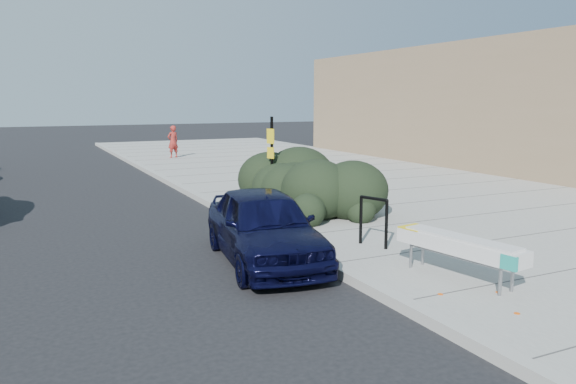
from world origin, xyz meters
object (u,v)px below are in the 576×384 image
object	(u,v)px
bench	(459,246)
sign_post	(271,156)
sedan_navy	(264,226)
pedestrian	(173,142)
bike_rack	(374,217)

from	to	relation	value
bench	sign_post	world-z (taller)	sign_post
bench	sedan_navy	size ratio (longest dim) A/B	0.57
bench	pedestrian	world-z (taller)	pedestrian
sedan_navy	sign_post	bearing A→B (deg)	72.03
bike_rack	sedan_navy	bearing A→B (deg)	149.62
bench	sedan_navy	world-z (taller)	sedan_navy
bench	bike_rack	xyz separation A→B (m)	(-0.06, 2.21, 0.05)
sedan_navy	bike_rack	bearing A→B (deg)	-3.00
sign_post	pedestrian	xyz separation A→B (m)	(0.95, 13.59, -0.56)
bike_rack	sedan_navy	size ratio (longest dim) A/B	0.24
sign_post	pedestrian	world-z (taller)	sign_post
pedestrian	sign_post	bearing A→B (deg)	68.54
bench	sign_post	xyz separation A→B (m)	(-0.20, 6.56, 0.81)
pedestrian	sedan_navy	bearing A→B (deg)	63.24
sign_post	bench	bearing A→B (deg)	-103.82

